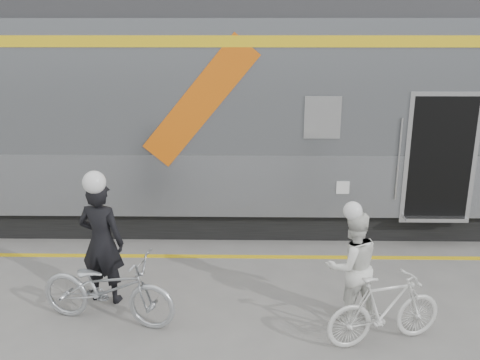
{
  "coord_description": "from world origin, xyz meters",
  "views": [
    {
      "loc": [
        0.83,
        -5.57,
        3.64
      ],
      "look_at": [
        0.71,
        1.6,
        1.5
      ],
      "focal_mm": 38.0,
      "sensor_mm": 36.0,
      "label": 1
    }
  ],
  "objects_px": {
    "man": "(102,242)",
    "woman": "(352,266)",
    "bicycle_right": "(385,309)",
    "bicycle_left": "(108,288)"
  },
  "relations": [
    {
      "from": "bicycle_left",
      "to": "bicycle_right",
      "type": "distance_m",
      "value": 3.44
    },
    {
      "from": "man",
      "to": "bicycle_right",
      "type": "distance_m",
      "value": 3.76
    },
    {
      "from": "bicycle_left",
      "to": "man",
      "type": "bearing_deg",
      "value": 32.9
    },
    {
      "from": "bicycle_right",
      "to": "woman",
      "type": "bearing_deg",
      "value": 12.62
    },
    {
      "from": "man",
      "to": "woman",
      "type": "bearing_deg",
      "value": -173.98
    },
    {
      "from": "man",
      "to": "woman",
      "type": "relative_size",
      "value": 1.18
    },
    {
      "from": "man",
      "to": "woman",
      "type": "xyz_separation_m",
      "value": [
        3.31,
        -0.4,
        -0.13
      ]
    },
    {
      "from": "bicycle_left",
      "to": "woman",
      "type": "bearing_deg",
      "value": -74.34
    },
    {
      "from": "bicycle_right",
      "to": "man",
      "type": "bearing_deg",
      "value": 59.27
    },
    {
      "from": "woman",
      "to": "bicycle_right",
      "type": "distance_m",
      "value": 0.69
    }
  ]
}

